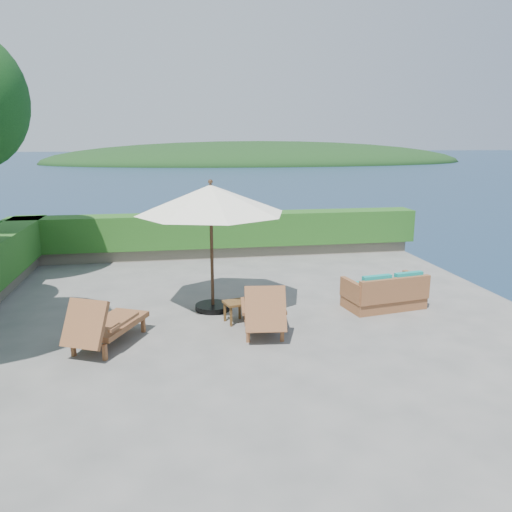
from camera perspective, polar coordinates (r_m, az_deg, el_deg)
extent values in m
plane|color=gray|center=(10.25, -0.90, -7.06)|extent=(12.00, 12.00, 0.00)
cube|color=#534B42|center=(10.88, -0.87, -14.75)|extent=(12.00, 12.00, 3.00)
plane|color=#162E45|center=(11.63, -0.85, -21.08)|extent=(600.00, 600.00, 0.00)
ellipsoid|color=black|center=(151.98, 0.30, 10.64)|extent=(126.00, 57.60, 12.60)
cube|color=#736C5C|center=(15.55, -4.09, 0.61)|extent=(12.00, 0.60, 0.36)
cube|color=#164C15|center=(15.42, -4.13, 3.04)|extent=(12.40, 0.90, 1.00)
cylinder|color=black|center=(10.74, -4.94, -5.83)|extent=(0.83, 0.83, 0.12)
cylinder|color=#352113|center=(10.40, -5.08, 0.82)|extent=(0.08, 0.08, 2.66)
cone|color=white|center=(10.23, -5.20, 6.49)|extent=(3.44, 3.44, 0.59)
sphere|color=#352113|center=(10.19, -5.24, 8.45)|extent=(0.11, 0.11, 0.10)
cube|color=brown|center=(9.02, -20.15, -9.87)|extent=(0.09, 0.09, 0.28)
cube|color=brown|center=(8.69, -16.89, -10.49)|extent=(0.09, 0.09, 0.28)
cube|color=brown|center=(10.00, -15.81, -7.26)|extent=(0.09, 0.09, 0.28)
cube|color=brown|center=(9.71, -12.76, -7.71)|extent=(0.09, 0.09, 0.28)
cube|color=brown|center=(9.36, -16.03, -7.50)|extent=(1.25, 1.56, 0.10)
cube|color=brown|center=(8.64, -18.98, -7.35)|extent=(0.84, 0.72, 0.75)
cube|color=brown|center=(9.34, -18.70, -6.70)|extent=(0.46, 0.85, 0.05)
cube|color=brown|center=(8.95, -14.82, -7.29)|extent=(0.46, 0.85, 0.05)
cube|color=brown|center=(9.03, -0.92, -8.98)|extent=(0.07, 0.07, 0.29)
cube|color=brown|center=(9.07, 3.01, -8.88)|extent=(0.07, 0.07, 0.29)
cube|color=brown|center=(10.26, -1.25, -6.21)|extent=(0.07, 0.07, 0.29)
cube|color=brown|center=(10.30, 2.19, -6.14)|extent=(0.07, 0.07, 0.29)
cube|color=brown|center=(9.69, 0.70, -6.21)|extent=(0.88, 1.50, 0.10)
cube|color=brown|center=(8.82, 1.09, -6.09)|extent=(0.77, 0.54, 0.77)
cube|color=brown|center=(9.41, -1.48, -5.74)|extent=(0.17, 0.94, 0.05)
cube|color=brown|center=(9.47, 3.06, -5.65)|extent=(0.17, 0.94, 0.05)
cube|color=brown|center=(9.73, -2.88, -6.97)|extent=(0.05, 0.05, 0.39)
cube|color=brown|center=(9.85, -1.14, -6.71)|extent=(0.05, 0.05, 0.39)
cube|color=brown|center=(10.01, -3.58, -6.40)|extent=(0.05, 0.05, 0.39)
cube|color=brown|center=(10.13, -1.89, -6.15)|extent=(0.05, 0.05, 0.39)
cube|color=brown|center=(9.86, -2.38, -5.36)|extent=(0.50, 0.50, 0.04)
cube|color=brown|center=(11.15, 14.36, -4.81)|extent=(1.77, 1.09, 0.37)
cube|color=brown|center=(10.75, 15.59, -3.76)|extent=(1.65, 0.40, 0.51)
cube|color=brown|center=(10.66, 10.89, -3.90)|extent=(0.25, 0.83, 0.41)
cube|color=brown|center=(11.52, 17.73, -3.02)|extent=(0.25, 0.83, 0.41)
cube|color=#12867E|center=(10.91, 12.61, -3.65)|extent=(0.82, 0.77, 0.17)
cube|color=#12867E|center=(11.32, 15.94, -3.22)|extent=(0.82, 0.77, 0.17)
cube|color=#12867E|center=(10.57, 13.63, -3.05)|extent=(0.66, 0.23, 0.33)
cube|color=#12867E|center=(11.00, 17.02, -2.62)|extent=(0.66, 0.23, 0.33)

